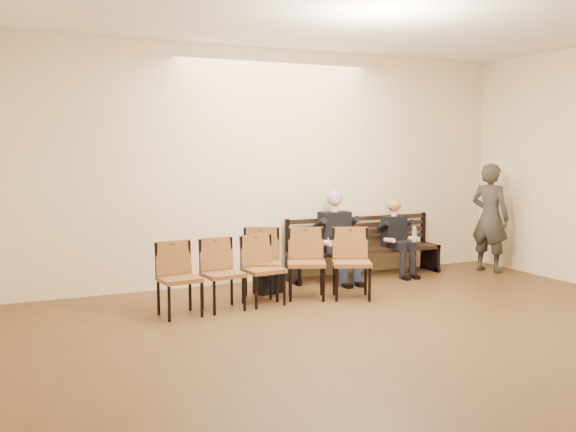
% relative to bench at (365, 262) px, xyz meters
% --- Properties ---
extents(ground, '(10.00, 10.00, 0.00)m').
position_rel_bench_xyz_m(ground, '(-1.42, -4.65, -0.23)').
color(ground, '#53371C').
rests_on(ground, ground).
extents(room_walls, '(8.02, 10.01, 3.51)m').
position_rel_bench_xyz_m(room_walls, '(-1.42, -3.86, 2.31)').
color(room_walls, beige).
rests_on(room_walls, ground).
extents(bench, '(2.60, 0.90, 0.45)m').
position_rel_bench_xyz_m(bench, '(0.00, 0.00, 0.00)').
color(bench, black).
rests_on(bench, ground).
extents(seated_man, '(0.57, 0.79, 1.37)m').
position_rel_bench_xyz_m(seated_man, '(-0.57, -0.12, 0.46)').
color(seated_man, black).
rests_on(seated_man, ground).
extents(seated_woman, '(0.46, 0.64, 1.08)m').
position_rel_bench_xyz_m(seated_woman, '(0.52, -0.12, 0.31)').
color(seated_woman, black).
rests_on(seated_woman, ground).
extents(laptop, '(0.36, 0.29, 0.25)m').
position_rel_bench_xyz_m(laptop, '(-0.58, -0.29, 0.35)').
color(laptop, silver).
rests_on(laptop, bench).
extents(water_bottle, '(0.08, 0.08, 0.25)m').
position_rel_bench_xyz_m(water_bottle, '(0.64, -0.42, 0.35)').
color(water_bottle, silver).
rests_on(water_bottle, bench).
extents(bag, '(0.42, 0.34, 0.27)m').
position_rel_bench_xyz_m(bag, '(-1.85, -0.45, -0.09)').
color(bag, black).
rests_on(bag, ground).
extents(passerby, '(0.71, 0.87, 2.05)m').
position_rel_bench_xyz_m(passerby, '(2.08, -0.48, 0.80)').
color(passerby, '#332F2A').
rests_on(passerby, ground).
extents(chair_row_front, '(1.67, 0.67, 0.90)m').
position_rel_bench_xyz_m(chair_row_front, '(-2.73, -1.11, 0.23)').
color(chair_row_front, brown).
rests_on(chair_row_front, ground).
extents(chair_row_back, '(1.79, 1.17, 0.96)m').
position_rel_bench_xyz_m(chair_row_back, '(-1.51, -0.98, 0.25)').
color(chair_row_back, brown).
rests_on(chair_row_back, ground).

